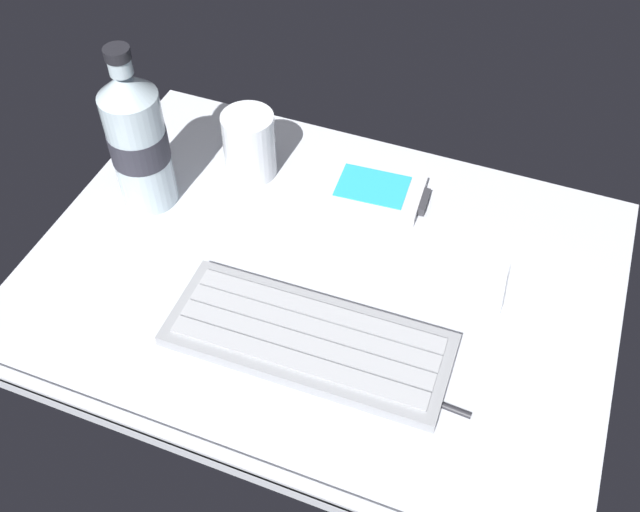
# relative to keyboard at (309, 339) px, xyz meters

# --- Properties ---
(ground_plane) EXTENTS (0.64, 0.48, 0.03)m
(ground_plane) POSITION_rel_keyboard_xyz_m (-0.02, 0.09, -0.02)
(ground_plane) COLOR silver
(keyboard) EXTENTS (0.29, 0.12, 0.02)m
(keyboard) POSITION_rel_keyboard_xyz_m (0.00, 0.00, 0.00)
(keyboard) COLOR #93969B
(keyboard) RESTS_ON ground_plane
(handheld_device) EXTENTS (0.13, 0.08, 0.02)m
(handheld_device) POSITION_rel_keyboard_xyz_m (-0.01, 0.23, -0.00)
(handheld_device) COLOR silver
(handheld_device) RESTS_ON ground_plane
(juice_cup) EXTENTS (0.06, 0.06, 0.09)m
(juice_cup) POSITION_rel_keyboard_xyz_m (-0.16, 0.22, 0.03)
(juice_cup) COLOR silver
(juice_cup) RESTS_ON ground_plane
(water_bottle) EXTENTS (0.07, 0.07, 0.21)m
(water_bottle) POSITION_rel_keyboard_xyz_m (-0.26, 0.13, 0.08)
(water_bottle) COLOR silver
(water_bottle) RESTS_ON ground_plane
(charger_block) EXTENTS (0.07, 0.06, 0.02)m
(charger_block) POSITION_rel_keyboard_xyz_m (0.21, 0.14, 0.00)
(charger_block) COLOR silver
(charger_block) RESTS_ON ground_plane
(stylus_pen) EXTENTS (0.10, 0.01, 0.01)m
(stylus_pen) POSITION_rel_keyboard_xyz_m (0.13, -0.02, -0.00)
(stylus_pen) COLOR #26262B
(stylus_pen) RESTS_ON ground_plane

